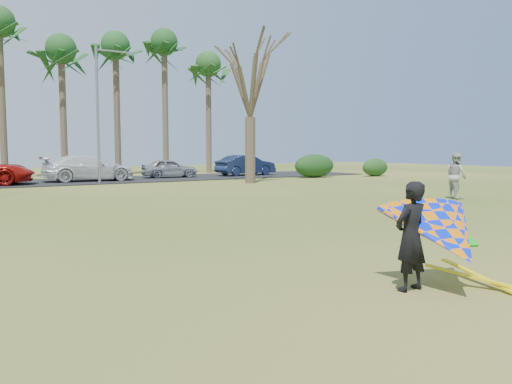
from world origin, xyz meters
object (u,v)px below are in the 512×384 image
streetlight (100,108)px  car_5 (246,165)px  bare_tree_right (250,74)px  pedestrian_a (456,176)px  car_4 (169,168)px  car_3 (89,168)px  kite_flyer (442,234)px

streetlight → car_5: size_ratio=1.70×
bare_tree_right → pedestrian_a: bare_tree_right is taller
streetlight → car_4: bearing=30.1°
bare_tree_right → car_3: size_ratio=1.65×
bare_tree_right → car_5: 9.69m
bare_tree_right → car_3: bare_tree_right is taller
pedestrian_a → kite_flyer: bearing=145.0°
car_5 → pedestrian_a: size_ratio=2.44×
bare_tree_right → pedestrian_a: 14.07m
streetlight → pedestrian_a: 19.80m
car_3 → pedestrian_a: (10.12, -19.22, 0.10)m
streetlight → car_3: size_ratio=1.44×
bare_tree_right → car_4: bare_tree_right is taller
bare_tree_right → car_3: 11.75m
car_3 → kite_flyer: 27.58m
bare_tree_right → car_3: (-7.97, 6.49, -5.70)m
car_3 → car_5: size_ratio=1.19×
streetlight → car_5: (11.73, 2.77, -3.63)m
bare_tree_right → streetlight: size_ratio=1.15×
bare_tree_right → car_5: bare_tree_right is taller
bare_tree_right → car_4: size_ratio=2.39×
kite_flyer → car_5: bearing=63.5°
streetlight → pedestrian_a: (9.99, -16.73, -3.50)m
bare_tree_right → car_4: 9.60m
kite_flyer → car_3: bearing=85.8°
car_5 → car_4: bearing=81.1°
car_4 → pedestrian_a: 20.48m
car_5 → kite_flyer: kite_flyer is taller
car_3 → car_4: bearing=-80.0°
car_4 → car_5: size_ratio=0.82×
car_3 → kite_flyer: bearing=178.0°
car_3 → car_5: car_3 is taller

